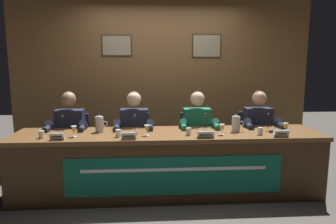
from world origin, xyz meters
The scene contains 29 objects.
ground_plane centered at (0.00, 0.00, 0.00)m, with size 12.00×12.00×0.00m, color #4C4742.
wall_back_panelled centered at (0.00, 1.52, 1.30)m, with size 4.87×0.14×2.60m.
conference_table centered at (0.00, -0.11, 0.52)m, with size 3.67×0.77×0.76m.
chair_far_left centered at (-1.26, 0.57, 0.43)m, with size 0.44×0.45×0.89m.
panelist_far_left centered at (-1.26, 0.37, 0.70)m, with size 0.51×0.48×1.22m.
nameplate_far_left centered at (-1.23, -0.28, 0.80)m, with size 0.15×0.06×0.08m.
juice_glass_far_left centered at (-1.08, -0.14, 0.84)m, with size 0.06×0.06×0.12m.
water_cup_far_left centered at (-1.42, -0.19, 0.79)m, with size 0.06×0.06×0.08m.
microphone_far_left centered at (-1.26, -0.02, 0.83)m, with size 0.06×0.17×0.22m.
chair_center_left centered at (-0.42, 0.57, 0.43)m, with size 0.44×0.45×0.89m.
panelist_center_left centered at (-0.42, 0.37, 0.70)m, with size 0.51×0.48×1.22m.
nameplate_center_left centered at (-0.45, -0.30, 0.80)m, with size 0.16×0.06×0.08m.
juice_glass_center_left centered at (-0.25, -0.14, 0.84)m, with size 0.06×0.06×0.12m.
water_cup_center_left centered at (-0.58, -0.18, 0.79)m, with size 0.06×0.06×0.08m.
microphone_center_left centered at (-0.40, -0.04, 0.83)m, with size 0.06×0.17×0.22m.
chair_center_right centered at (0.42, 0.57, 0.43)m, with size 0.44×0.45×0.89m.
panelist_center_right centered at (0.42, 0.37, 0.70)m, with size 0.51×0.48×1.22m.
nameplate_center_right centered at (0.40, -0.30, 0.80)m, with size 0.19×0.06×0.08m.
juice_glass_center_right centered at (0.62, -0.15, 0.84)m, with size 0.06×0.06×0.12m.
water_cup_center_right centered at (0.23, -0.15, 0.79)m, with size 0.06×0.06×0.08m.
microphone_center_right centered at (0.47, 0.00, 0.83)m, with size 0.06×0.17×0.22m.
chair_far_right centered at (1.26, 0.57, 0.43)m, with size 0.44×0.45×0.89m.
panelist_far_right centered at (1.26, 0.37, 0.70)m, with size 0.51×0.48×1.22m.
nameplate_far_right centered at (1.26, -0.30, 0.80)m, with size 0.17×0.06×0.08m.
juice_glass_far_right centered at (1.39, -0.13, 0.84)m, with size 0.06×0.06×0.12m.
water_cup_far_right centered at (1.07, -0.18, 0.79)m, with size 0.06×0.06×0.08m.
microphone_far_right centered at (1.25, -0.03, 0.83)m, with size 0.06×0.17×0.22m.
water_pitcher_left_side centered at (-0.82, 0.09, 0.85)m, with size 0.15×0.10×0.21m.
water_pitcher_right_side centered at (0.83, -0.01, 0.85)m, with size 0.15×0.10×0.21m.
Camera 1 is at (-0.24, -3.59, 1.58)m, focal length 32.76 mm.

